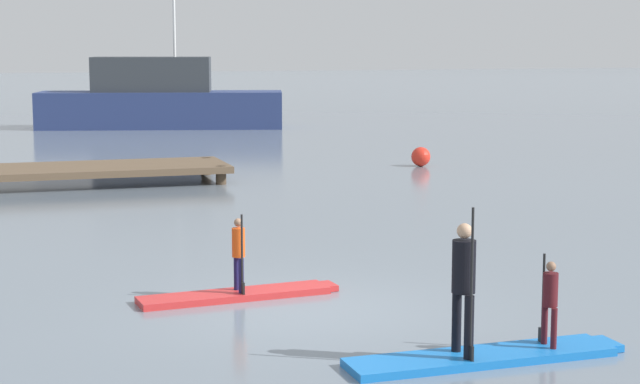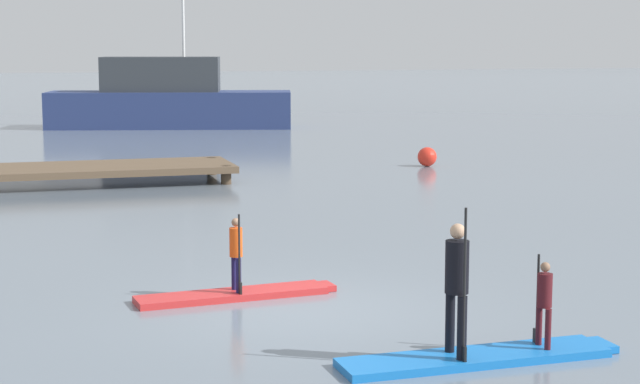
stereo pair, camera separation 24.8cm
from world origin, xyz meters
The scene contains 8 objects.
ground_plane centered at (0.00, 0.00, 0.00)m, with size 240.00×240.00×0.00m, color slate.
paddleboard_near centered at (-0.80, 0.94, 0.05)m, with size 3.09×0.85×0.10m.
paddler_child_solo centered at (-0.81, 0.93, 0.72)m, with size 0.21×0.39×1.19m.
paddleboard_far centered at (1.35, -2.99, 0.05)m, with size 3.52×0.77×0.10m.
paddler_adult centered at (1.02, -3.00, 1.01)m, with size 0.29×0.50×1.81m.
paddler_child_front centered at (2.19, -2.95, 0.69)m, with size 0.19×0.38×1.12m.
fishing_boat_white_large centered at (2.69, 32.54, 1.22)m, with size 10.93×4.92×7.17m.
mooring_buoy_near centered at (8.24, 15.74, 0.30)m, with size 0.59×0.59×0.59m, color red.
Camera 1 is at (-4.16, -14.12, 3.80)m, focal length 59.27 mm.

